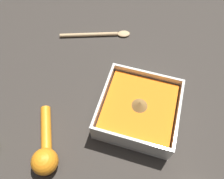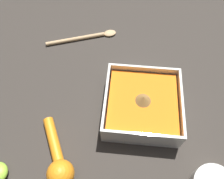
# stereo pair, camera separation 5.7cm
# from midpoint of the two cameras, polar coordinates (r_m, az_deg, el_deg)

# --- Properties ---
(ground_plane) EXTENTS (4.00, 4.00, 0.00)m
(ground_plane) POSITION_cam_midpoint_polar(r_m,az_deg,el_deg) (0.58, 7.80, -5.36)
(ground_plane) COLOR #332D28
(square_dish) EXTENTS (0.19, 0.19, 0.07)m
(square_dish) POSITION_cam_midpoint_polar(r_m,az_deg,el_deg) (0.55, 4.92, -4.38)
(square_dish) COLOR silver
(square_dish) RESTS_ON ground_plane
(lemon_squeezer) EXTENTS (0.10, 0.16, 0.06)m
(lemon_squeezer) POSITION_cam_midpoint_polar(r_m,az_deg,el_deg) (0.53, -16.95, -18.54)
(lemon_squeezer) COLOR orange
(lemon_squeezer) RESTS_ON ground_plane
(wooden_spoon) EXTENTS (0.22, 0.09, 0.01)m
(wooden_spoon) POSITION_cam_midpoint_polar(r_m,az_deg,el_deg) (0.73, -9.16, 13.18)
(wooden_spoon) COLOR tan
(wooden_spoon) RESTS_ON ground_plane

